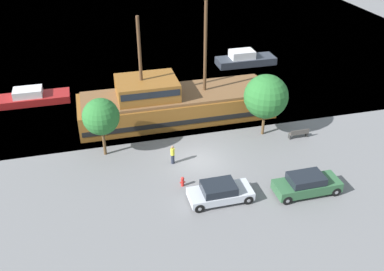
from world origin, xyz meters
TOP-DOWN VIEW (x-y plane):
  - ground_plane at (0.00, 0.00)m, footprint 160.00×160.00m
  - water_surface at (0.00, 44.00)m, footprint 80.00×80.00m
  - pirate_ship at (-0.21, 7.66)m, footprint 19.13×5.32m
  - moored_boat_dockside at (10.90, 18.62)m, footprint 7.06×2.51m
  - moored_boat_outer at (-13.18, 14.27)m, footprint 6.85×2.39m
  - parked_car_curb_front at (0.15, -5.00)m, footprint 4.41×1.99m
  - parked_car_curb_mid at (6.30, -5.78)m, footprint 4.68×1.88m
  - fire_hydrant at (-1.95, -2.78)m, footprint 0.42×0.25m
  - bench_promenade_east at (9.30, 1.25)m, footprint 1.72×0.45m
  - pedestrian_walking_near at (-2.01, 0.22)m, footprint 0.32×0.32m
  - tree_row_east at (-7.03, 2.87)m, footprint 2.89×2.89m
  - tree_row_mideast at (6.56, 2.68)m, footprint 3.73×3.73m

SIDE VIEW (x-z plane):
  - ground_plane at x=0.00m, z-range 0.00..0.00m
  - water_surface at x=0.00m, z-range 0.00..0.00m
  - fire_hydrant at x=-1.95m, z-range 0.03..0.79m
  - bench_promenade_east at x=9.30m, z-range 0.01..0.86m
  - moored_boat_outer at x=-13.18m, z-range -0.19..1.29m
  - moored_boat_dockside at x=10.90m, z-range -0.23..1.53m
  - parked_car_curb_front at x=0.15m, z-range 0.00..1.38m
  - parked_car_curb_mid at x=6.30m, z-range 0.00..1.53m
  - pedestrian_walking_near at x=-2.01m, z-range 0.00..1.60m
  - pirate_ship at x=-0.21m, z-range -3.98..6.98m
  - tree_row_east at x=-7.03m, z-range 0.99..5.89m
  - tree_row_mideast at x=6.56m, z-range 0.87..6.35m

